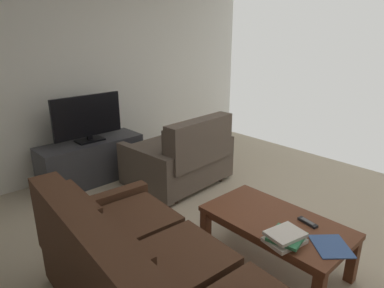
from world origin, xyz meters
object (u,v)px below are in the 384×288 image
(book_stack, at_px, (285,237))
(tv_remote, at_px, (308,222))
(tv_stand, at_px, (92,161))
(loose_magazine, at_px, (331,246))
(flat_tv, at_px, (88,118))
(coffee_table, at_px, (275,226))
(loveseat_near, at_px, (181,157))

(book_stack, xyz_separation_m, tv_remote, (0.02, -0.33, -0.03))
(tv_stand, relative_size, loose_magazine, 4.78)
(book_stack, bearing_deg, flat_tv, 2.62)
(flat_tv, height_order, book_stack, flat_tv)
(coffee_table, relative_size, flat_tv, 1.30)
(flat_tv, distance_m, book_stack, 2.69)
(coffee_table, relative_size, loose_magazine, 4.20)
(tv_stand, relative_size, book_stack, 4.29)
(coffee_table, relative_size, book_stack, 3.77)
(book_stack, height_order, loose_magazine, book_stack)
(flat_tv, bearing_deg, loveseat_near, -137.90)
(coffee_table, height_order, loose_magazine, loose_magazine)
(coffee_table, height_order, book_stack, book_stack)
(flat_tv, distance_m, tv_remote, 2.71)
(book_stack, bearing_deg, coffee_table, -44.24)
(flat_tv, height_order, loose_magazine, flat_tv)
(tv_remote, bearing_deg, coffee_table, 32.16)
(flat_tv, relative_size, tv_remote, 5.16)
(loveseat_near, bearing_deg, tv_stand, 42.14)
(loveseat_near, height_order, coffee_table, loveseat_near)
(flat_tv, xyz_separation_m, tv_remote, (-2.64, -0.45, -0.40))
(loose_magazine, bearing_deg, tv_stand, -43.51)
(tv_stand, height_order, tv_remote, tv_stand)
(coffee_table, height_order, tv_remote, tv_remote)
(loveseat_near, distance_m, tv_remote, 1.84)
(tv_remote, xyz_separation_m, loose_magazine, (-0.26, 0.15, -0.01))
(tv_stand, xyz_separation_m, loose_magazine, (-2.90, -0.31, 0.15))
(flat_tv, xyz_separation_m, book_stack, (-2.66, -0.12, -0.37))
(tv_stand, xyz_separation_m, tv_remote, (-2.64, -0.45, 0.15))
(loveseat_near, distance_m, tv_stand, 1.12)
(tv_remote, distance_m, loose_magazine, 0.29)
(loose_magazine, bearing_deg, flat_tv, -43.54)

